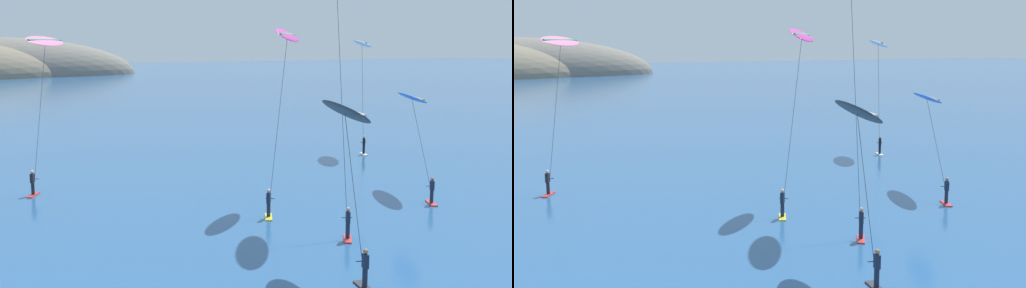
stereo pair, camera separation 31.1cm
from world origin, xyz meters
The scene contains 6 objects.
kitesurfer_pink centered at (-7.56, 38.43, 9.41)m, with size 4.31×6.27×10.56m.
kitesurfer_magenta centered at (5.26, 27.51, 9.60)m, with size 5.89×6.74×10.97m.
kitesurfer_lime centered at (6.30, 23.44, 12.33)m, with size 4.96×8.63×13.86m.
kitesurfer_black centered at (1.31, 15.24, 6.59)m, with size 2.73×6.13×7.60m.
kitesurfer_blue centered at (14.65, 26.30, 5.82)m, with size 4.12×7.92×6.65m.
kitesurfer_white centered at (20.95, 40.83, 9.23)m, with size 3.71×5.56×10.33m.
Camera 2 is at (-14.58, -7.82, 10.07)m, focal length 45.00 mm.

